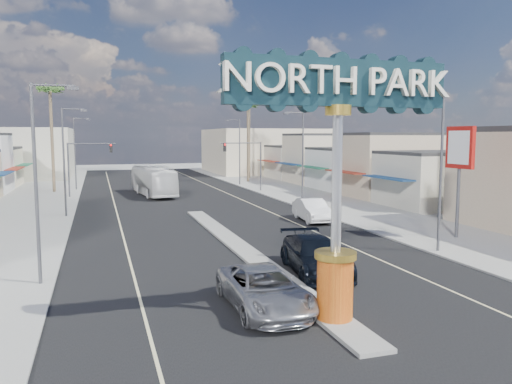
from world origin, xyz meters
TOP-DOWN VIEW (x-y plane):
  - ground at (0.00, 30.00)m, footprint 160.00×160.00m
  - road at (0.00, 30.00)m, footprint 20.00×120.00m
  - median_island at (0.00, 14.00)m, footprint 1.30×30.00m
  - sidewalk_left at (-14.00, 30.00)m, footprint 8.00×120.00m
  - sidewalk_right at (14.00, 30.00)m, footprint 8.00×120.00m
  - storefront_row_right at (24.00, 43.00)m, footprint 12.00×42.00m
  - backdrop_far_left at (-22.00, 75.00)m, footprint 20.00×20.00m
  - backdrop_far_right at (22.00, 75.00)m, footprint 20.00×20.00m
  - gateway_sign at (0.00, 1.98)m, footprint 8.20×1.50m
  - traffic_signal_left at (-9.18, 43.99)m, footprint 5.09×0.45m
  - traffic_signal_right at (9.18, 43.99)m, footprint 5.09×0.45m
  - streetlight_l_near at (-10.43, 10.00)m, footprint 2.03×0.22m
  - streetlight_l_mid at (-10.43, 30.00)m, footprint 2.03×0.22m
  - streetlight_l_far at (-10.43, 52.00)m, footprint 2.03×0.22m
  - streetlight_r_near at (10.43, 10.00)m, footprint 2.03×0.22m
  - streetlight_r_mid at (10.43, 30.00)m, footprint 2.03×0.22m
  - streetlight_r_far at (10.43, 52.00)m, footprint 2.03×0.22m
  - palm_left_far at (-13.00, 50.00)m, footprint 2.60×2.60m
  - palm_right_mid at (13.00, 56.00)m, footprint 2.60×2.60m
  - palm_right_far at (15.00, 62.00)m, footprint 2.60×2.60m
  - suv_left at (-2.00, 4.04)m, footprint 2.71×5.82m
  - suv_right at (2.06, 8.23)m, footprint 3.20×6.36m
  - car_parked_right at (8.14, 22.19)m, footprint 2.38×5.48m
  - city_bus at (-2.00, 43.79)m, footprint 4.11×12.16m
  - bank_pylon_sign at (14.27, 12.91)m, footprint 0.44×2.27m

SIDE VIEW (x-z plane):
  - ground at x=0.00m, z-range 0.00..0.00m
  - road at x=0.00m, z-range 0.00..0.01m
  - sidewalk_left at x=-14.00m, z-range 0.00..0.12m
  - sidewalk_right at x=14.00m, z-range 0.00..0.12m
  - median_island at x=0.00m, z-range 0.00..0.16m
  - suv_left at x=-2.00m, z-range 0.00..1.61m
  - car_parked_right at x=8.14m, z-range 0.00..1.75m
  - suv_right at x=2.06m, z-range 0.00..1.77m
  - city_bus at x=-2.00m, z-range 0.00..3.32m
  - storefront_row_right at x=24.00m, z-range 0.00..6.00m
  - backdrop_far_left at x=-22.00m, z-range 0.00..8.00m
  - backdrop_far_right at x=22.00m, z-range 0.00..8.00m
  - traffic_signal_left at x=-9.18m, z-range 1.27..7.27m
  - traffic_signal_right at x=9.18m, z-range 1.27..7.27m
  - streetlight_l_near at x=-10.43m, z-range 0.57..9.57m
  - streetlight_l_mid at x=-10.43m, z-range 0.57..9.57m
  - streetlight_l_far at x=-10.43m, z-range 0.57..9.57m
  - streetlight_r_near at x=10.43m, z-range 0.57..9.57m
  - streetlight_r_mid at x=10.43m, z-range 0.57..9.57m
  - streetlight_r_far at x=10.43m, z-range 0.57..9.57m
  - bank_pylon_sign at x=14.27m, z-range 1.97..9.18m
  - gateway_sign at x=0.00m, z-range 1.35..10.50m
  - palm_right_mid at x=13.00m, z-range 4.55..16.65m
  - palm_left_far at x=-13.00m, z-range 4.95..18.05m
  - palm_right_far at x=15.00m, z-range 5.34..19.44m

